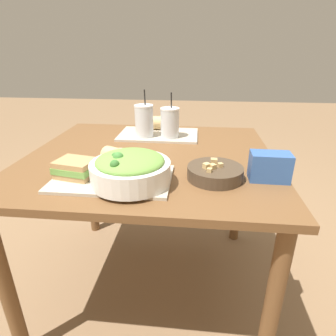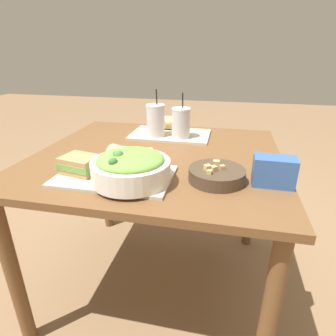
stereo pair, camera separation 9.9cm
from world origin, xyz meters
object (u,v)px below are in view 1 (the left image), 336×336
(drink_cup_dark, at_px, (144,122))
(salad_bowl, at_px, (130,168))
(drink_cup_red, at_px, (170,124))
(soup_bowl, at_px, (215,172))
(sandwich_near, at_px, (76,168))
(baguette_near, at_px, (122,159))
(chip_bag, at_px, (270,167))
(baguette_far, at_px, (151,123))
(napkin_folded, at_px, (125,152))

(drink_cup_dark, bearing_deg, salad_bowl, -84.69)
(drink_cup_red, bearing_deg, salad_bowl, -98.61)
(soup_bowl, height_order, sandwich_near, sandwich_near)
(baguette_near, distance_m, chip_bag, 0.56)
(salad_bowl, height_order, drink_cup_dark, drink_cup_dark)
(salad_bowl, relative_size, baguette_far, 1.83)
(salad_bowl, xyz_separation_m, sandwich_near, (-0.21, 0.03, -0.02))
(napkin_folded, bearing_deg, baguette_far, 80.79)
(baguette_far, bearing_deg, sandwich_near, 168.02)
(baguette_far, relative_size, drink_cup_red, 0.66)
(napkin_folded, bearing_deg, sandwich_near, -110.00)
(baguette_near, bearing_deg, soup_bowl, -71.61)
(chip_bag, bearing_deg, salad_bowl, -167.71)
(baguette_near, relative_size, napkin_folded, 1.06)
(chip_bag, xyz_separation_m, napkin_folded, (-0.60, 0.23, -0.05))
(drink_cup_dark, height_order, napkin_folded, drink_cup_dark)
(drink_cup_red, distance_m, napkin_folded, 0.31)
(salad_bowl, xyz_separation_m, chip_bag, (0.50, 0.10, -0.01))
(sandwich_near, distance_m, baguette_far, 0.71)
(soup_bowl, bearing_deg, drink_cup_red, 114.43)
(soup_bowl, height_order, baguette_near, baguette_near)
(drink_cup_dark, bearing_deg, chip_bag, -40.15)
(salad_bowl, relative_size, drink_cup_red, 1.20)
(drink_cup_dark, distance_m, napkin_folded, 0.25)
(baguette_far, bearing_deg, salad_bowl, -174.55)
(baguette_near, bearing_deg, sandwich_near, 147.09)
(baguette_far, distance_m, chip_bag, 0.82)
(soup_bowl, bearing_deg, drink_cup_dark, 126.59)
(soup_bowl, bearing_deg, baguette_far, 118.59)
(soup_bowl, height_order, napkin_folded, soup_bowl)
(baguette_near, xyz_separation_m, drink_cup_red, (0.15, 0.43, 0.04))
(baguette_far, xyz_separation_m, chip_bag, (0.54, -0.62, 0.00))
(baguette_far, distance_m, drink_cup_red, 0.20)
(sandwich_near, bearing_deg, baguette_near, 43.68)
(baguette_far, bearing_deg, napkin_folded, 172.85)
(drink_cup_dark, bearing_deg, napkin_folded, -102.83)
(salad_bowl, xyz_separation_m, soup_bowl, (0.30, 0.09, -0.04))
(baguette_near, xyz_separation_m, drink_cup_dark, (0.01, 0.43, 0.04))
(drink_cup_red, relative_size, chip_bag, 1.62)
(sandwich_near, xyz_separation_m, chip_bag, (0.71, 0.07, 0.01))
(soup_bowl, distance_m, sandwich_near, 0.52)
(sandwich_near, relative_size, baguette_far, 1.03)
(salad_bowl, relative_size, soup_bowl, 1.36)
(baguette_far, distance_m, napkin_folded, 0.39)
(sandwich_near, xyz_separation_m, baguette_far, (0.17, 0.68, 0.01))
(salad_bowl, height_order, chip_bag, salad_bowl)
(baguette_far, xyz_separation_m, napkin_folded, (-0.06, -0.39, -0.05))
(drink_cup_dark, relative_size, chip_bag, 1.71)
(napkin_folded, bearing_deg, chip_bag, -20.98)
(drink_cup_red, bearing_deg, baguette_near, -108.58)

